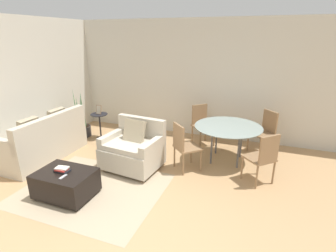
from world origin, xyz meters
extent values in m
plane|color=tan|center=(0.00, 0.00, 0.00)|extent=(20.00, 20.00, 0.00)
cube|color=beige|center=(0.00, 3.70, 1.38)|extent=(12.00, 0.06, 2.75)
cube|color=beige|center=(-3.01, 1.50, 1.38)|extent=(0.06, 12.00, 2.75)
cube|color=tan|center=(-0.80, 0.64, 0.00)|extent=(2.20, 1.83, 0.00)
cube|color=beige|center=(-0.80, 0.09, 0.00)|extent=(2.16, 0.06, 0.00)
cube|color=beige|center=(-0.80, 0.45, 0.00)|extent=(2.16, 0.06, 0.00)
cube|color=beige|center=(-0.80, 0.82, 0.00)|extent=(2.16, 0.06, 0.00)
cube|color=beige|center=(-0.80, 1.18, 0.00)|extent=(2.16, 0.06, 0.00)
cube|color=beige|center=(-2.50, 1.29, 0.23)|extent=(0.88, 1.77, 0.45)
cube|color=beige|center=(-2.13, 1.29, 0.69)|extent=(0.14, 1.77, 0.48)
cube|color=beige|center=(-2.50, 2.11, 0.58)|extent=(0.81, 0.12, 0.26)
cube|color=beige|center=(-2.50, 0.46, 0.58)|extent=(0.81, 0.12, 0.26)
cube|color=tan|center=(-2.41, 1.68, 0.73)|extent=(0.19, 0.40, 0.41)
cube|color=tan|center=(-2.41, 0.98, 0.73)|extent=(0.19, 0.40, 0.41)
cube|color=beige|center=(-0.54, 1.52, 0.25)|extent=(1.08, 0.92, 0.38)
cube|color=beige|center=(-0.54, 1.49, 0.49)|extent=(0.83, 0.78, 0.10)
cube|color=beige|center=(-0.50, 1.87, 0.67)|extent=(1.01, 0.22, 0.47)
cube|color=beige|center=(-0.97, 1.57, 0.54)|extent=(0.20, 0.76, 0.20)
cube|color=beige|center=(-0.10, 1.47, 0.54)|extent=(0.20, 0.76, 0.20)
cylinder|color=brown|center=(-0.99, 1.23, 0.03)|extent=(0.05, 0.05, 0.06)
cylinder|color=brown|center=(-0.15, 1.15, 0.03)|extent=(0.05, 0.05, 0.06)
cylinder|color=brown|center=(-0.92, 1.89, 0.03)|extent=(0.05, 0.05, 0.06)
cylinder|color=brown|center=(-0.08, 1.80, 0.03)|extent=(0.05, 0.05, 0.06)
cube|color=tan|center=(-0.53, 1.62, 0.72)|extent=(0.42, 0.26, 0.41)
cube|color=black|center=(-1.07, 0.35, 0.23)|extent=(0.85, 0.63, 0.38)
cylinder|color=black|center=(-1.44, 0.09, 0.02)|extent=(0.04, 0.04, 0.04)
cylinder|color=black|center=(-0.69, 0.09, 0.02)|extent=(0.04, 0.04, 0.04)
cylinder|color=black|center=(-1.44, 0.62, 0.02)|extent=(0.04, 0.04, 0.04)
cylinder|color=black|center=(-0.69, 0.62, 0.02)|extent=(0.04, 0.04, 0.04)
cube|color=black|center=(-1.10, 0.36, 0.43)|extent=(0.24, 0.15, 0.03)
cube|color=#B72D28|center=(-1.10, 0.34, 0.46)|extent=(0.18, 0.13, 0.02)
cube|color=beige|center=(-1.10, 0.36, 0.48)|extent=(0.21, 0.15, 0.02)
cube|color=#B7B7BC|center=(-0.98, 0.23, 0.42)|extent=(0.04, 0.14, 0.01)
cylinder|color=#333338|center=(-2.50, 2.57, 0.12)|extent=(0.43, 0.43, 0.25)
cylinder|color=black|center=(-2.50, 2.57, 0.24)|extent=(0.39, 0.39, 0.02)
cone|color=#387A42|center=(-2.42, 2.59, 0.65)|extent=(0.06, 0.13, 0.81)
cone|color=#387A42|center=(-2.48, 2.63, 0.67)|extent=(0.07, 0.05, 0.85)
cone|color=#387A42|center=(-2.54, 2.64, 0.67)|extent=(0.12, 0.08, 0.85)
cone|color=#387A42|center=(-2.58, 2.56, 0.62)|extent=(0.05, 0.11, 0.74)
cone|color=#387A42|center=(-2.55, 2.48, 0.73)|extent=(0.16, 0.10, 0.97)
cone|color=#387A42|center=(-2.46, 2.49, 0.63)|extent=(0.12, 0.08, 0.76)
cylinder|color=black|center=(-1.97, 2.59, 0.61)|extent=(0.40, 0.40, 0.02)
cylinder|color=black|center=(-1.97, 2.59, 0.31)|extent=(0.04, 0.04, 0.58)
cylinder|color=black|center=(-1.97, 2.59, 0.01)|extent=(0.22, 0.22, 0.02)
cube|color=#8C6647|center=(-1.97, 2.59, 0.72)|extent=(0.14, 0.06, 0.21)
cube|color=#B2A893|center=(-1.97, 2.58, 0.72)|extent=(0.11, 0.04, 0.19)
cube|color=#8C6647|center=(-1.97, 2.62, 0.67)|extent=(0.02, 0.04, 0.10)
cylinder|color=#8C9E99|center=(1.05, 2.47, 0.71)|extent=(1.29, 1.29, 0.01)
cylinder|color=#59595B|center=(0.80, 2.22, 0.35)|extent=(0.04, 0.04, 0.71)
cylinder|color=#59595B|center=(1.30, 2.22, 0.35)|extent=(0.04, 0.04, 0.71)
cylinder|color=#59595B|center=(0.80, 2.72, 0.35)|extent=(0.04, 0.04, 0.71)
cylinder|color=#59595B|center=(1.30, 2.72, 0.35)|extent=(0.04, 0.04, 0.71)
cube|color=#93704C|center=(0.43, 1.85, 0.43)|extent=(0.59, 0.59, 0.03)
cube|color=#93704C|center=(0.30, 1.72, 0.68)|extent=(0.29, 0.29, 0.45)
cylinder|color=#93704C|center=(0.69, 1.85, 0.21)|extent=(0.03, 0.03, 0.42)
cylinder|color=#93704C|center=(0.43, 2.11, 0.21)|extent=(0.03, 0.03, 0.42)
cylinder|color=#93704C|center=(0.43, 1.60, 0.21)|extent=(0.03, 0.03, 0.42)
cylinder|color=#93704C|center=(0.18, 1.85, 0.21)|extent=(0.03, 0.03, 0.42)
cube|color=#93704C|center=(1.67, 1.85, 0.43)|extent=(0.59, 0.59, 0.03)
cube|color=#93704C|center=(1.81, 1.72, 0.68)|extent=(0.29, 0.29, 0.45)
cylinder|color=#93704C|center=(1.67, 2.11, 0.21)|extent=(0.03, 0.03, 0.42)
cylinder|color=#93704C|center=(1.42, 1.85, 0.21)|extent=(0.03, 0.03, 0.42)
cylinder|color=#93704C|center=(1.93, 1.85, 0.21)|extent=(0.03, 0.03, 0.42)
cylinder|color=#93704C|center=(1.67, 1.60, 0.21)|extent=(0.03, 0.03, 0.42)
cube|color=#93704C|center=(0.43, 3.09, 0.43)|extent=(0.59, 0.59, 0.03)
cube|color=#93704C|center=(0.30, 3.23, 0.68)|extent=(0.29, 0.29, 0.45)
cylinder|color=#93704C|center=(0.43, 2.84, 0.21)|extent=(0.03, 0.03, 0.42)
cylinder|color=#93704C|center=(0.69, 3.09, 0.21)|extent=(0.03, 0.03, 0.42)
cylinder|color=#93704C|center=(0.18, 3.09, 0.21)|extent=(0.03, 0.03, 0.42)
cylinder|color=#93704C|center=(0.43, 3.35, 0.21)|extent=(0.03, 0.03, 0.42)
cube|color=#93704C|center=(1.67, 3.09, 0.43)|extent=(0.59, 0.59, 0.03)
cube|color=#93704C|center=(1.81, 3.23, 0.68)|extent=(0.29, 0.29, 0.45)
cylinder|color=#93704C|center=(1.42, 3.09, 0.21)|extent=(0.03, 0.03, 0.42)
cylinder|color=#93704C|center=(1.67, 2.84, 0.21)|extent=(0.03, 0.03, 0.42)
cylinder|color=#93704C|center=(1.67, 3.35, 0.21)|extent=(0.03, 0.03, 0.42)
cylinder|color=#93704C|center=(1.93, 3.09, 0.21)|extent=(0.03, 0.03, 0.42)
camera|label=1|loc=(1.64, -2.38, 2.38)|focal=28.00mm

